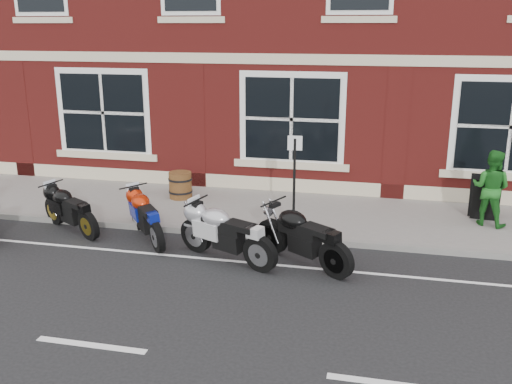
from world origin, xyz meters
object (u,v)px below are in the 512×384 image
Objects in this scene: moto_sport_silver at (226,231)px; parking_sign at (294,178)px; a_board_sign at (485,198)px; moto_sport_black at (70,208)px; pedestrian_right at (491,188)px; barrel_planter at (180,185)px; moto_sport_red at (147,214)px; moto_naked_black at (302,234)px.

parking_sign is at bearing -13.54° from moto_sport_silver.
a_board_sign is at bearing 21.57° from parking_sign.
pedestrian_right is (8.54, 1.99, 0.41)m from moto_sport_black.
moto_sport_silver is 1.03× the size of parking_sign.
moto_sport_silver reaches higher than moto_sport_black.
moto_sport_red is at bearing -85.34° from barrel_planter.
moto_sport_black is 1.10× the size of pedestrian_right.
pedestrian_right is at bearing -3.35° from barrel_planter.
moto_naked_black is at bearing -59.82° from moto_sport_silver.
moto_sport_black is 2.86m from barrel_planter.
pedestrian_right is 1.69× the size of a_board_sign.
a_board_sign is at bearing -59.14° from pedestrian_right.
a_board_sign is (3.53, 3.01, 0.02)m from moto_naked_black.
moto_sport_black is at bearing -157.09° from a_board_sign.
moto_sport_silver is 1.07× the size of moto_naked_black.
moto_sport_silver is 1.82m from parking_sign.
parking_sign is at bearing 50.55° from moto_naked_black.
barrel_planter is at bearing 82.45° from moto_naked_black.
moto_sport_red is 1.04× the size of pedestrian_right.
moto_sport_black is 1.86× the size of a_board_sign.
barrel_planter is at bearing 22.04° from pedestrian_right.
pedestrian_right is at bearing -19.19° from moto_naked_black.
barrel_planter is at bearing 57.18° from moto_sport_silver.
moto_sport_black is 8.83m from a_board_sign.
pedestrian_right reaches higher than moto_sport_red.
moto_sport_red is 2.51m from barrel_planter.
parking_sign is at bearing -26.61° from moto_sport_red.
barrel_planter is (-3.43, 3.06, -0.13)m from moto_naked_black.
barrel_planter is at bearing 145.09° from parking_sign.
a_board_sign reaches higher than moto_naked_black.
moto_sport_silver is at bearing -59.61° from moto_sport_red.
a_board_sign is (6.75, 2.46, 0.07)m from moto_sport_red.
barrel_planter is (-2.04, 3.19, -0.13)m from moto_sport_silver.
a_board_sign is (-0.03, 0.36, -0.33)m from pedestrian_right.
pedestrian_right is at bearing -36.05° from moto_sport_silver.
moto_sport_black is (-1.76, 0.10, -0.02)m from moto_sport_red.
parking_sign reaches higher than barrel_planter.
moto_sport_red is 7.11m from pedestrian_right.
pedestrian_right is at bearing -46.28° from moto_sport_black.
parking_sign is (-0.35, 1.19, 0.71)m from moto_naked_black.
moto_naked_black is 4.45m from pedestrian_right.
moto_sport_black is 0.92× the size of moto_naked_black.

